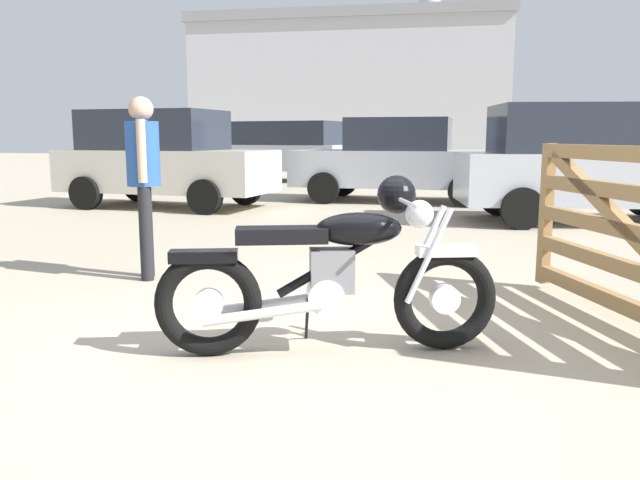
# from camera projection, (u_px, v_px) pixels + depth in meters

# --- Properties ---
(ground_plane) EXTENTS (80.00, 80.00, 0.00)m
(ground_plane) POSITION_uv_depth(u_px,v_px,m) (310.00, 343.00, 4.09)
(ground_plane) COLOR tan
(vintage_motorcycle) EXTENTS (2.00, 0.95, 1.07)m
(vintage_motorcycle) POSITION_uv_depth(u_px,v_px,m) (337.00, 272.00, 3.88)
(vintage_motorcycle) COLOR black
(vintage_motorcycle) RESTS_ON ground_plane
(bystander) EXTENTS (0.30, 0.42, 1.66)m
(bystander) POSITION_uv_depth(u_px,v_px,m) (143.00, 168.00, 5.81)
(bystander) COLOR black
(bystander) RESTS_ON ground_plane
(pale_sedan_back) EXTENTS (4.13, 2.33, 1.78)m
(pale_sedan_back) POSITION_uv_depth(u_px,v_px,m) (586.00, 162.00, 9.69)
(pale_sedan_back) COLOR black
(pale_sedan_back) RESTS_ON ground_plane
(blue_hatchback_right) EXTENTS (4.21, 1.94, 1.67)m
(blue_hatchback_right) POSITION_uv_depth(u_px,v_px,m) (399.00, 160.00, 12.93)
(blue_hatchback_right) COLOR black
(blue_hatchback_right) RESTS_ON ground_plane
(silver_sedan_mid) EXTENTS (4.01, 2.04, 1.78)m
(silver_sedan_mid) POSITION_uv_depth(u_px,v_px,m) (163.00, 158.00, 11.85)
(silver_sedan_mid) COLOR black
(silver_sedan_mid) RESTS_ON ground_plane
(red_hatchback_near) EXTENTS (4.93, 2.57, 1.74)m
(red_hatchback_near) POSITION_uv_depth(u_px,v_px,m) (275.00, 149.00, 19.13)
(red_hatchback_near) COLOR black
(red_hatchback_near) RESTS_ON ground_plane
(industrial_building) EXTENTS (16.86, 9.44, 16.02)m
(industrial_building) POSITION_uv_depth(u_px,v_px,m) (355.00, 90.00, 35.30)
(industrial_building) COLOR #B2B2B7
(industrial_building) RESTS_ON ground_plane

